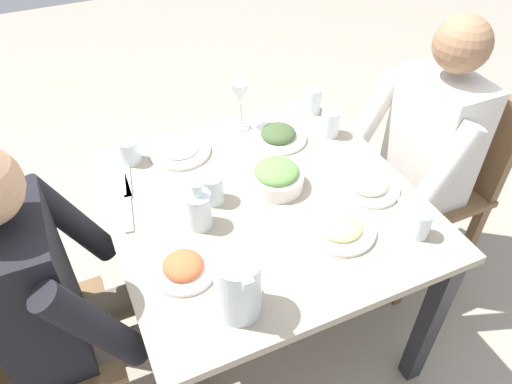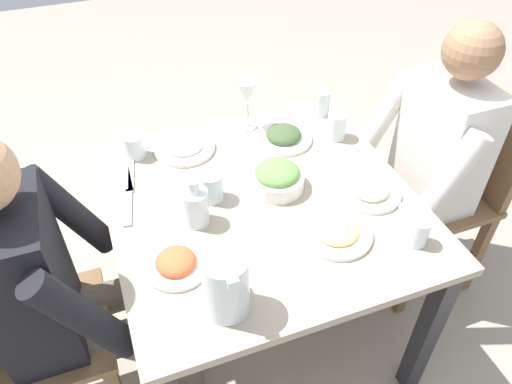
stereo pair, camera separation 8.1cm
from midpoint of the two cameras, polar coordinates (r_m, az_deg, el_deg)
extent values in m
plane|color=gray|center=(2.14, -0.47, -15.09)|extent=(8.00, 8.00, 0.00)
cube|color=gray|center=(1.60, -0.61, -1.32)|extent=(0.97, 0.97, 0.03)
cube|color=#232328|center=(1.82, 18.32, -14.21)|extent=(0.06, 0.06, 0.68)
cube|color=#232328|center=(2.27, 5.04, 1.99)|extent=(0.06, 0.06, 0.68)
cube|color=#232328|center=(2.09, -16.41, -4.33)|extent=(0.06, 0.06, 0.68)
cube|color=brown|center=(2.29, 22.69, -5.46)|extent=(0.04, 0.04, 0.45)
cube|color=brown|center=(2.45, 17.59, -0.27)|extent=(0.04, 0.04, 0.45)
cube|color=brown|center=(2.10, 15.90, -8.51)|extent=(0.04, 0.04, 0.45)
cube|color=brown|center=(2.28, 10.92, -2.64)|extent=(0.04, 0.04, 0.45)
cube|color=brown|center=(2.11, 18.05, 0.41)|extent=(0.40, 0.40, 0.03)
cube|color=brown|center=(2.10, 23.14, 6.30)|extent=(0.38, 0.04, 0.42)
cube|color=brown|center=(2.00, -27.88, -17.13)|extent=(0.04, 0.04, 0.45)
cube|color=brown|center=(1.95, -18.03, -14.74)|extent=(0.04, 0.04, 0.45)
cube|color=brown|center=(1.68, -24.50, -16.23)|extent=(0.40, 0.40, 0.03)
cube|color=silver|center=(1.94, 18.98, 5.99)|extent=(0.32, 0.20, 0.50)
sphere|color=#936B4C|center=(1.77, 21.68, 15.71)|extent=(0.19, 0.19, 0.19)
cylinder|color=#665B4C|center=(1.96, 14.47, -3.21)|extent=(0.11, 0.38, 0.11)
cylinder|color=#665B4C|center=(2.03, 9.09, -8.97)|extent=(0.10, 0.10, 0.47)
cylinder|color=silver|center=(1.73, 19.66, 2.02)|extent=(0.08, 0.23, 0.37)
cylinder|color=#665B4C|center=(2.06, 11.78, -0.18)|extent=(0.11, 0.38, 0.11)
cylinder|color=#665B4C|center=(2.12, 6.72, -5.77)|extent=(0.10, 0.10, 0.47)
cylinder|color=silver|center=(1.97, 12.40, 8.88)|extent=(0.08, 0.23, 0.37)
cube|color=black|center=(1.48, -26.23, -10.38)|extent=(0.32, 0.20, 0.50)
cylinder|color=#665B4C|center=(1.72, -17.42, -12.43)|extent=(0.11, 0.38, 0.11)
cylinder|color=#665B4C|center=(1.89, -10.39, -14.48)|extent=(0.10, 0.10, 0.47)
cylinder|color=black|center=(1.58, -22.15, -3.16)|extent=(0.08, 0.23, 0.37)
cylinder|color=#665B4C|center=(1.62, -16.23, -16.99)|extent=(0.11, 0.38, 0.11)
cylinder|color=#665B4C|center=(1.80, -8.78, -18.67)|extent=(0.10, 0.10, 0.47)
cylinder|color=black|center=(1.31, -19.91, -14.60)|extent=(0.08, 0.23, 0.37)
cylinder|color=silver|center=(1.24, -4.01, -10.90)|extent=(0.12, 0.12, 0.19)
cube|color=silver|center=(1.28, -5.27, -8.18)|extent=(0.02, 0.02, 0.11)
cube|color=silver|center=(1.14, -3.21, -10.36)|extent=(0.04, 0.03, 0.02)
cylinder|color=white|center=(1.62, 0.98, 1.42)|extent=(0.18, 0.18, 0.05)
ellipsoid|color=#608E47|center=(1.60, 0.99, 2.39)|extent=(0.15, 0.15, 0.06)
cylinder|color=white|center=(1.81, -10.16, 4.71)|extent=(0.22, 0.22, 0.01)
ellipsoid|color=white|center=(1.80, -10.22, 5.10)|extent=(0.14, 0.14, 0.04)
cylinder|color=white|center=(1.40, -10.09, -8.93)|extent=(0.18, 0.18, 0.01)
ellipsoid|color=#CC5B33|center=(1.39, -10.18, -8.45)|extent=(0.11, 0.11, 0.05)
cylinder|color=white|center=(1.85, 1.33, 6.35)|extent=(0.21, 0.21, 0.01)
ellipsoid|color=#3D512D|center=(1.84, 1.34, 6.83)|extent=(0.13, 0.13, 0.05)
cylinder|color=white|center=(1.66, 11.62, 0.48)|extent=(0.20, 0.20, 0.01)
ellipsoid|color=#B7AD89|center=(1.65, 11.69, 0.89)|extent=(0.13, 0.13, 0.04)
cylinder|color=white|center=(1.50, 8.19, -4.37)|extent=(0.22, 0.22, 0.01)
ellipsoid|color=#E0C670|center=(1.49, 8.25, -3.96)|extent=(0.14, 0.14, 0.04)
cylinder|color=silver|center=(1.78, -15.80, 4.59)|extent=(0.08, 0.08, 0.09)
cylinder|color=silver|center=(1.86, 7.43, 7.97)|extent=(0.07, 0.07, 0.10)
cylinder|color=silver|center=(1.99, 5.53, 10.56)|extent=(0.06, 0.06, 0.10)
cylinder|color=silver|center=(1.51, 17.22, -3.62)|extent=(0.06, 0.06, 0.09)
cylinder|color=silver|center=(1.56, -6.62, 0.38)|extent=(0.08, 0.08, 0.10)
cylinder|color=silver|center=(1.92, -2.97, 7.62)|extent=(0.07, 0.07, 0.01)
cylinder|color=silver|center=(1.89, -3.03, 8.95)|extent=(0.01, 0.01, 0.10)
cone|color=silver|center=(1.84, -3.14, 11.43)|extent=(0.08, 0.08, 0.09)
cylinder|color=silver|center=(1.48, -8.24, -2.13)|extent=(0.08, 0.08, 0.12)
cylinder|color=#993333|center=(1.50, -8.15, -2.80)|extent=(0.07, 0.07, 0.07)
cylinder|color=silver|center=(1.43, -8.55, 0.24)|extent=(0.03, 0.03, 0.04)
cube|color=silver|center=(1.72, -16.46, 1.11)|extent=(0.17, 0.03, 0.01)
cube|color=silver|center=(1.72, -16.01, 1.36)|extent=(0.19, 0.05, 0.01)
cube|color=silver|center=(1.60, -16.11, -2.42)|extent=(0.17, 0.06, 0.01)
cube|color=silver|center=(1.60, 16.10, -2.29)|extent=(0.19, 0.03, 0.01)
camera|label=1|loc=(0.04, -91.43, -1.28)|focal=34.31mm
camera|label=2|loc=(0.04, 88.57, 1.28)|focal=34.31mm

